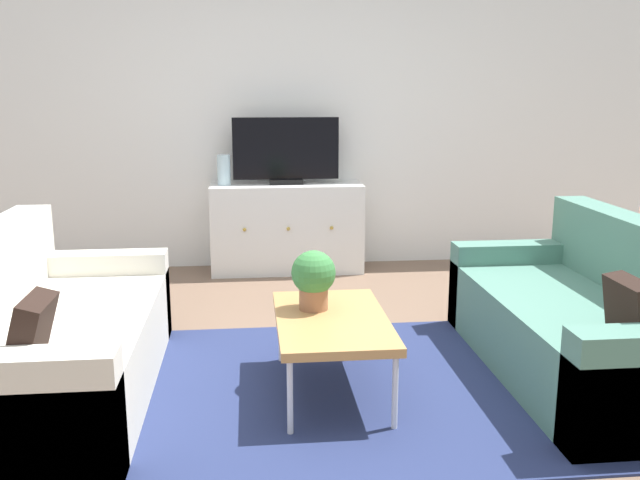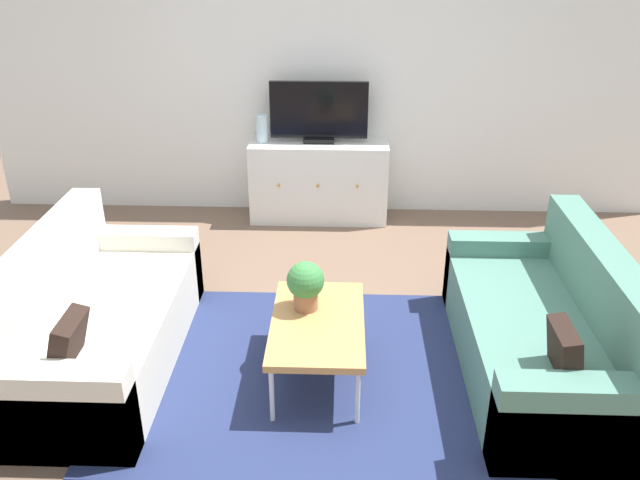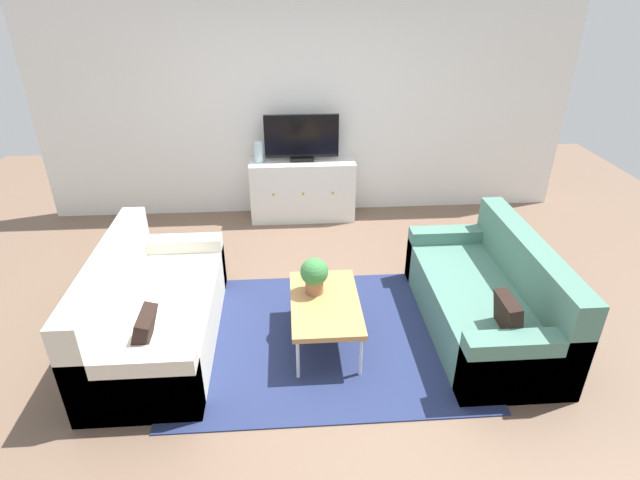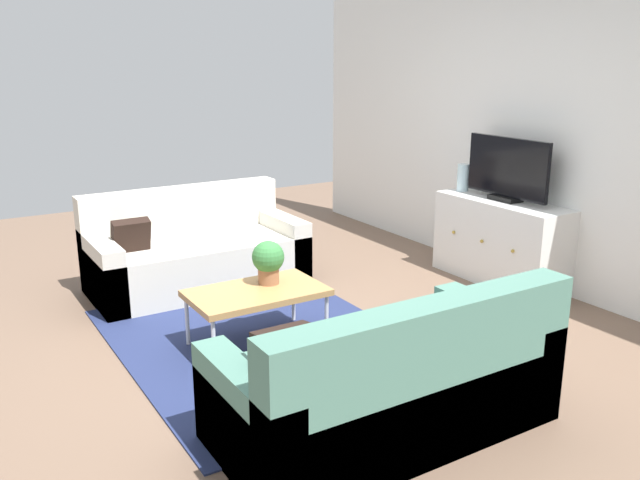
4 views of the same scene
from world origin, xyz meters
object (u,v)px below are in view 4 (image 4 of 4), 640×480
(potted_plant, at_px, (268,260))
(glass_vase, at_px, (463,178))
(couch_right_side, at_px, (393,389))
(flat_screen_tv, at_px, (507,170))
(couch_left_side, at_px, (193,254))
(coffee_table, at_px, (256,294))
(tv_console, at_px, (500,242))

(potted_plant, distance_m, glass_vase, 2.40)
(couch_right_side, relative_size, flat_screen_tv, 2.06)
(potted_plant, bearing_deg, couch_left_side, -177.96)
(couch_right_side, xyz_separation_m, coffee_table, (-1.43, -0.09, 0.10))
(glass_vase, bearing_deg, potted_plant, -77.30)
(coffee_table, distance_m, flat_screen_tv, 2.57)
(potted_plant, relative_size, glass_vase, 1.23)
(potted_plant, xyz_separation_m, flat_screen_tv, (-0.01, 2.35, 0.44))
(flat_screen_tv, bearing_deg, coffee_table, -87.99)
(couch_left_side, relative_size, potted_plant, 5.83)
(couch_right_side, bearing_deg, coffee_table, -176.47)
(tv_console, bearing_deg, couch_right_side, -57.37)
(coffee_table, xyz_separation_m, potted_plant, (-0.08, 0.14, 0.20))
(coffee_table, relative_size, tv_console, 0.73)
(tv_console, relative_size, flat_screen_tv, 1.44)
(couch_right_side, height_order, tv_console, couch_right_side)
(glass_vase, bearing_deg, tv_console, -0.01)
(couch_left_side, distance_m, potted_plant, 1.40)
(potted_plant, xyz_separation_m, glass_vase, (-0.52, 2.33, 0.29))
(couch_left_side, distance_m, glass_vase, 2.59)
(coffee_table, bearing_deg, potted_plant, 119.90)
(glass_vase, bearing_deg, flat_screen_tv, 2.22)
(couch_left_side, relative_size, coffee_table, 1.95)
(coffee_table, bearing_deg, couch_right_side, 3.53)
(coffee_table, xyz_separation_m, glass_vase, (-0.60, 2.46, 0.49))
(couch_left_side, height_order, potted_plant, couch_left_side)
(couch_right_side, distance_m, flat_screen_tv, 2.93)
(couch_left_side, bearing_deg, couch_right_side, 0.00)
(tv_console, bearing_deg, glass_vase, 179.99)
(glass_vase, bearing_deg, coffee_table, -76.25)
(couch_right_side, relative_size, coffee_table, 1.95)
(couch_left_side, relative_size, tv_console, 1.43)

